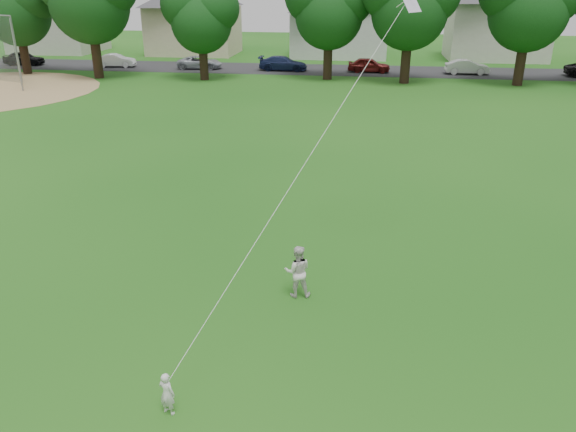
# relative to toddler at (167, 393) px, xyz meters

# --- Properties ---
(ground) EXTENTS (160.00, 160.00, 0.00)m
(ground) POSITION_rel_toddler_xyz_m (0.45, 2.61, -0.47)
(ground) COLOR #165012
(ground) RESTS_ON ground
(street) EXTENTS (90.00, 7.00, 0.01)m
(street) POSITION_rel_toddler_xyz_m (0.45, 44.61, -0.46)
(street) COLOR #2D2D30
(street) RESTS_ON ground
(toddler) EXTENTS (0.39, 0.32, 0.93)m
(toddler) POSITION_rel_toddler_xyz_m (0.00, 0.00, 0.00)
(toddler) COLOR silver
(toddler) RESTS_ON ground
(older_boy) EXTENTS (0.77, 0.64, 1.44)m
(older_boy) POSITION_rel_toddler_xyz_m (1.94, 4.68, 0.25)
(older_boy) COLOR silver
(older_boy) RESTS_ON ground
(kite) EXTENTS (2.65, 4.45, 11.25)m
(kite) POSITION_rel_toddler_xyz_m (2.23, 3.97, 3.51)
(kite) COLOR white
(kite) RESTS_ON ground
(parked_cars) EXTENTS (62.75, 2.19, 1.29)m
(parked_cars) POSITION_rel_toddler_xyz_m (1.55, 43.61, 0.16)
(parked_cars) COLOR black
(parked_cars) RESTS_ON ground
(house_row) EXTENTS (77.14, 14.23, 10.10)m
(house_row) POSITION_rel_toddler_xyz_m (1.48, 54.61, 4.17)
(house_row) COLOR beige
(house_row) RESTS_ON ground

